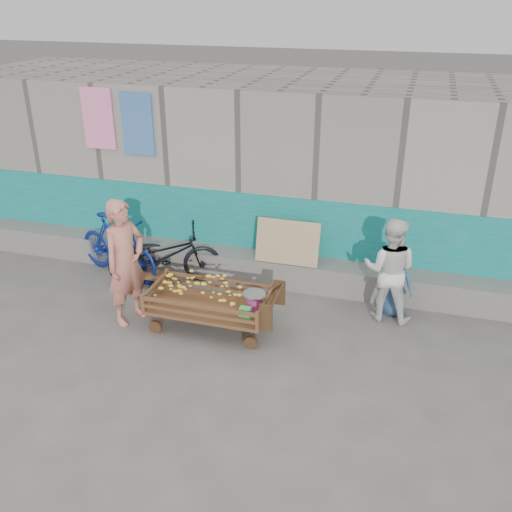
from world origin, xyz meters
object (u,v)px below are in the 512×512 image
(vendor_man, at_px, (126,262))
(woman, at_px, (390,270))
(bench, at_px, (145,276))
(child, at_px, (396,284))
(bicycle_dark, at_px, (165,256))
(banana_cart, at_px, (207,295))
(bicycle_blue, at_px, (117,247))

(vendor_man, relative_size, woman, 1.18)
(bench, distance_m, vendor_man, 1.24)
(child, relative_size, bicycle_dark, 0.55)
(bench, bearing_deg, banana_cart, -31.93)
(bicycle_dark, bearing_deg, banana_cart, -157.43)
(banana_cart, bearing_deg, bicycle_blue, 150.79)
(bench, relative_size, vendor_man, 0.54)
(bicycle_dark, bearing_deg, woman, -115.06)
(bench, height_order, woman, woman)
(woman, bearing_deg, vendor_man, 21.13)
(bench, height_order, vendor_man, vendor_man)
(vendor_man, bearing_deg, bicycle_dark, 20.50)
(woman, xyz_separation_m, bicycle_blue, (-4.38, 0.10, -0.25))
(banana_cart, distance_m, woman, 2.60)
(banana_cart, bearing_deg, vendor_man, -175.75)
(child, bearing_deg, banana_cart, 35.53)
(bench, relative_size, bicycle_blue, 0.56)
(banana_cart, distance_m, bench, 1.70)
(woman, xyz_separation_m, bicycle_dark, (-3.54, 0.10, -0.30))
(woman, xyz_separation_m, child, (0.10, 0.13, -0.28))
(bench, height_order, child, child)
(bench, bearing_deg, woman, 2.10)
(banana_cart, distance_m, vendor_man, 1.23)
(bench, bearing_deg, child, 3.96)
(bench, bearing_deg, vendor_man, -75.53)
(bicycle_dark, bearing_deg, child, -112.95)
(woman, relative_size, child, 1.55)
(child, relative_size, bicycle_blue, 0.58)
(vendor_man, distance_m, child, 3.87)
(woman, bearing_deg, bicycle_blue, 2.50)
(woman, bearing_deg, child, -124.41)
(child, xyz_separation_m, bicycle_blue, (-4.49, -0.03, 0.02))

